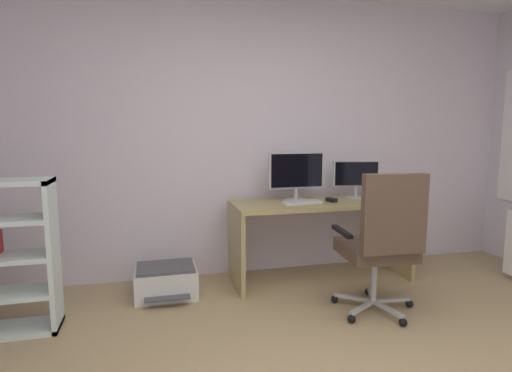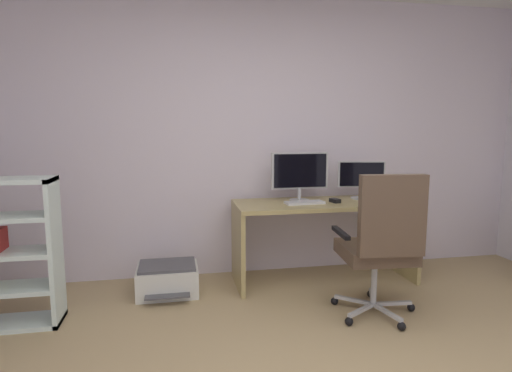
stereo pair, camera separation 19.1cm
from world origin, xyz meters
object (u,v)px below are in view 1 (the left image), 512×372
keyboard (302,202)px  printer (166,281)px  monitor_secondary (356,176)px  office_chair (382,240)px  desk (321,221)px  computer_mouse (331,200)px  monitor_main (296,172)px

keyboard → printer: size_ratio=0.68×
monitor_secondary → office_chair: 1.02m
desk → computer_mouse: bearing=-33.5°
keyboard → printer: (-1.18, 0.00, -0.61)m
printer → monitor_secondary: bearing=4.6°
printer → monitor_main: bearing=6.9°
monitor_main → monitor_secondary: bearing=0.0°
desk → monitor_secondary: bearing=13.2°
desk → keyboard: size_ratio=4.71×
monitor_secondary → monitor_main: bearing=-180.0°
desk → office_chair: 0.84m
monitor_main → monitor_secondary: size_ratio=1.21×
office_chair → printer: 1.76m
keyboard → desk: bearing=10.8°
desk → computer_mouse: (0.08, -0.05, 0.20)m
computer_mouse → printer: size_ratio=0.20×
desk → keyboard: (-0.21, -0.06, 0.19)m
monitor_main → keyboard: monitor_main is taller
keyboard → computer_mouse: (0.28, 0.01, 0.01)m
monitor_main → office_chair: (0.33, -0.92, -0.40)m
monitor_secondary → computer_mouse: bearing=-155.4°
monitor_secondary → printer: monitor_secondary is taller
computer_mouse → keyboard: bearing=167.2°
monitor_secondary → office_chair: bearing=-105.9°
keyboard → computer_mouse: computer_mouse is taller
desk → keyboard: bearing=-164.7°
monitor_secondary → office_chair: (-0.26, -0.92, -0.35)m
desk → monitor_secondary: 0.55m
printer → keyboard: bearing=-0.2°
desk → office_chair: bearing=-81.8°
keyboard → printer: 1.33m
monitor_main → keyboard: 0.29m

